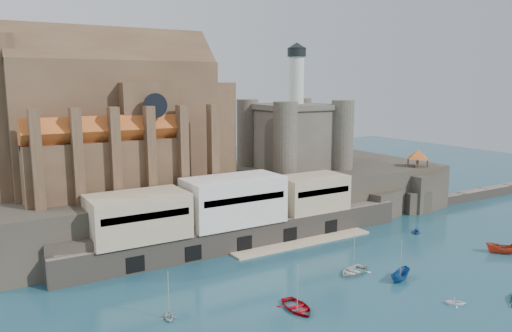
{
  "coord_description": "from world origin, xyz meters",
  "views": [
    {
      "loc": [
        -52.84,
        -54.71,
        30.17
      ],
      "look_at": [
        0.03,
        32.0,
        12.96
      ],
      "focal_mm": 35.0,
      "sensor_mm": 36.0,
      "label": 1
    }
  ],
  "objects": [
    {
      "name": "boat_5",
      "position": [
        28.8,
        -5.07,
        0.0
      ],
      "size": [
        2.96,
        2.96,
        5.49
      ],
      "primitive_type": "imported",
      "rotation": [
        0.0,
        0.0,
        3.89
      ],
      "color": "#AF3617",
      "rests_on": "ground"
    },
    {
      "name": "boat_0",
      "position": [
        -15.48,
        -4.07,
        0.0
      ],
      "size": [
        4.53,
        1.72,
        6.2
      ],
      "primitive_type": "imported",
      "rotation": [
        0.0,
        0.0,
        6.18
      ],
      "color": "#A3060F",
      "rests_on": "ground"
    },
    {
      "name": "breakwater",
      "position": [
        66.0,
        24.0,
        0.0
      ],
      "size": [
        40.0,
        3.0,
        2.4
      ],
      "primitive_type": "cube",
      "color": "#675D52",
      "rests_on": "ground"
    },
    {
      "name": "boat_7",
      "position": [
        25.23,
        11.24,
        0.0
      ],
      "size": [
        2.8,
        2.82,
        2.86
      ],
      "primitive_type": "imported",
      "rotation": [
        0.0,
        0.0,
        5.48
      ],
      "color": "navy",
      "rests_on": "ground"
    },
    {
      "name": "ground",
      "position": [
        0.0,
        0.0,
        0.0
      ],
      "size": [
        300.0,
        300.0,
        0.0
      ],
      "primitive_type": "plane",
      "color": "#173F4E",
      "rests_on": "ground"
    },
    {
      "name": "pavilion",
      "position": [
        42.0,
        26.0,
        12.73
      ],
      "size": [
        6.4,
        6.4,
        5.4
      ],
      "color": "#4C3623",
      "rests_on": "rock_outcrop"
    },
    {
      "name": "castle_keep",
      "position": [
        16.08,
        41.08,
        18.31
      ],
      "size": [
        21.2,
        21.2,
        29.3
      ],
      "color": "#464137",
      "rests_on": "promontory"
    },
    {
      "name": "boat_2",
      "position": [
        4.03,
        -4.1,
        0.0
      ],
      "size": [
        2.45,
        2.42,
        5.0
      ],
      "primitive_type": "imported",
      "rotation": [
        0.0,
        0.0,
        1.91
      ],
      "color": "navy",
      "rests_on": "ground"
    },
    {
      "name": "boat_4",
      "position": [
        -31.15,
        2.37,
        0.0
      ],
      "size": [
        2.64,
        1.97,
        2.73
      ],
      "primitive_type": "imported",
      "rotation": [
        0.0,
        0.0,
        2.9
      ],
      "color": "silver",
      "rests_on": "ground"
    },
    {
      "name": "rock_outcrop",
      "position": [
        42.0,
        25.84,
        4.02
      ],
      "size": [
        14.5,
        10.5,
        8.7
      ],
      "color": "#29241E",
      "rests_on": "ground"
    },
    {
      "name": "boat_6",
      "position": [
        -0.14,
        1.81,
        0.0
      ],
      "size": [
        2.53,
        4.54,
        6.11
      ],
      "primitive_type": "imported",
      "rotation": [
        0.0,
        0.0,
        5.02
      ],
      "color": "silver",
      "rests_on": "ground"
    },
    {
      "name": "church",
      "position": [
        -24.13,
        41.85,
        22.13
      ],
      "size": [
        47.0,
        25.93,
        30.51
      ],
      "color": "#4C3623",
      "rests_on": "promontory"
    },
    {
      "name": "quay",
      "position": [
        -10.19,
        23.07,
        6.07
      ],
      "size": [
        70.0,
        12.0,
        13.05
      ],
      "color": "#675D52",
      "rests_on": "ground"
    },
    {
      "name": "boat_1",
      "position": [
        3.87,
        -14.13,
        0.0
      ],
      "size": [
        2.79,
        2.78,
        2.84
      ],
      "primitive_type": "imported",
      "rotation": [
        0.0,
        0.0,
        0.77
      ],
      "color": "white",
      "rests_on": "ground"
    },
    {
      "name": "promontory",
      "position": [
        -0.19,
        39.37,
        4.92
      ],
      "size": [
        100.0,
        36.0,
        10.0
      ],
      "color": "#29241E",
      "rests_on": "ground"
    }
  ]
}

